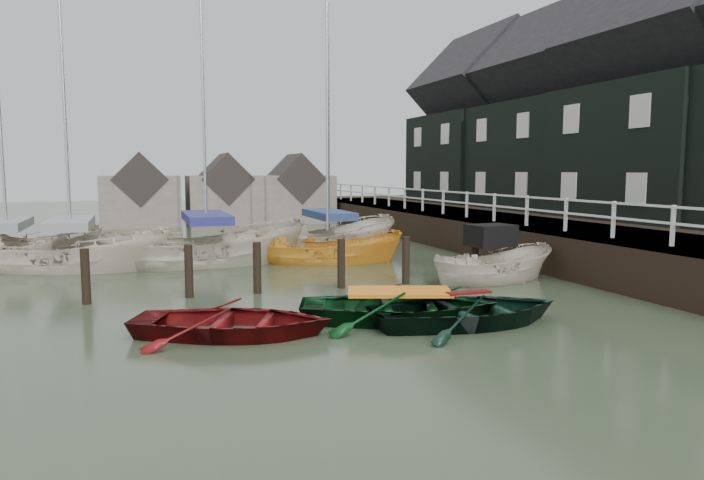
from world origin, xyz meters
name	(u,v)px	position (x,y,z in m)	size (l,w,h in m)	color
ground	(332,314)	(0.00, 0.00, 0.00)	(120.00, 120.00, 0.00)	#2A3421
pier	(473,231)	(9.48, 10.00, 0.71)	(3.04, 32.00, 2.70)	black
land_strip	(579,243)	(15.00, 10.00, 0.00)	(14.00, 38.00, 1.50)	black
quay_houses	(605,115)	(14.99, 8.66, 5.68)	(6.52, 28.14, 10.01)	black
mooring_pilings	(260,275)	(-1.11, 3.00, 0.50)	(13.72, 0.22, 1.80)	black
far_sheds	(222,194)	(0.83, 26.00, 1.86)	(14.00, 4.08, 4.39)	#665B51
rowboat_red	(233,335)	(-2.48, -1.21, 0.00)	(2.87, 4.02, 0.83)	#5C0D0E
rowboat_green	(399,321)	(1.20, -1.16, 0.00)	(3.12, 4.37, 0.91)	black
rowboat_dkgreen	(468,324)	(2.51, -1.92, 0.00)	(3.09, 4.33, 0.90)	black
motorboat	(493,278)	(5.83, 2.47, 0.10)	(4.38, 2.07, 2.52)	beige
sailboat_a	(72,267)	(-6.36, 9.16, 0.06)	(7.23, 4.82, 12.10)	beige
sailboat_b	(207,262)	(-1.91, 8.94, 0.06)	(7.39, 3.09, 11.13)	beige
sailboat_c	(328,261)	(2.32, 8.03, 0.02)	(5.81, 3.62, 10.25)	orange
sailboat_d	(329,250)	(3.19, 10.77, 0.07)	(7.10, 4.35, 12.90)	beige
sailboat_e	(9,265)	(-8.53, 10.63, 0.06)	(6.72, 3.88, 9.24)	beige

